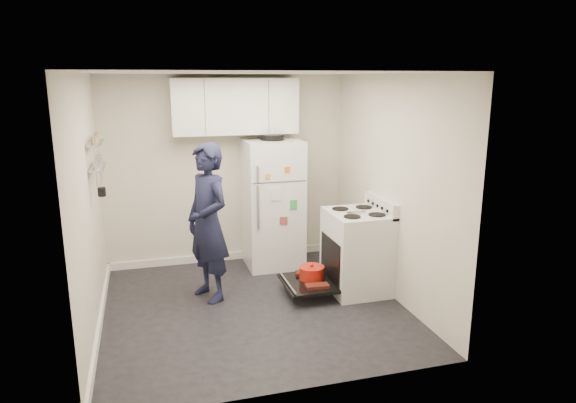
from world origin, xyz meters
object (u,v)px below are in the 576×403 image
object	(u,v)px
person	(208,223)
electric_range	(356,252)
open_oven_door	(310,278)
refrigerator	(273,203)

from	to	relation	value
person	electric_range	bearing A→B (deg)	56.55
open_oven_door	person	world-z (taller)	person
refrigerator	person	world-z (taller)	person
open_oven_door	refrigerator	xyz separation A→B (m)	(-0.17, 1.07, 0.66)
electric_range	open_oven_door	xyz separation A→B (m)	(-0.56, 0.03, -0.28)
electric_range	open_oven_door	size ratio (longest dim) A/B	1.57
refrigerator	person	bearing A→B (deg)	-138.43
person	open_oven_door	bearing A→B (deg)	54.14
electric_range	refrigerator	bearing A→B (deg)	123.36
electric_range	person	world-z (taller)	person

